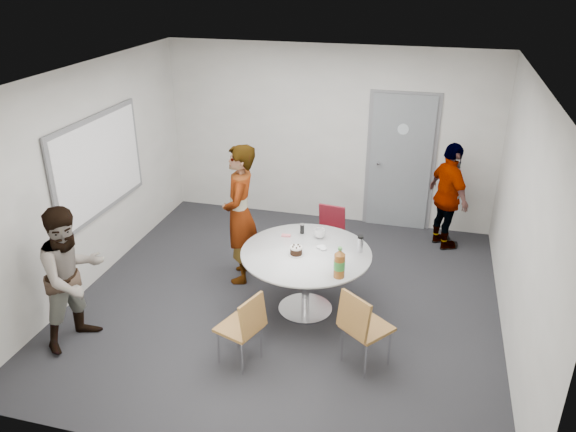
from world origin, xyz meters
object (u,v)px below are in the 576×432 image
(table, at_px, (308,261))
(chair_near_right, at_px, (361,323))
(person_right, at_px, (448,197))
(whiteboard, at_px, (99,165))
(chair_far, at_px, (329,229))
(person_main, at_px, (240,214))
(chair_near_left, at_px, (245,324))
(person_left, at_px, (72,277))
(door, at_px, (400,163))

(table, bearing_deg, chair_near_right, -49.16)
(person_right, bearing_deg, table, 113.54)
(chair_near_right, bearing_deg, whiteboard, -161.28)
(whiteboard, bearing_deg, person_right, 22.22)
(chair_far, bearing_deg, chair_near_right, 116.08)
(chair_far, distance_m, person_right, 1.76)
(whiteboard, height_order, chair_far, whiteboard)
(whiteboard, relative_size, person_main, 1.06)
(table, xyz_separation_m, chair_near_left, (-0.40, -1.09, -0.18))
(table, bearing_deg, person_left, -152.94)
(person_right, bearing_deg, chair_near_right, 134.35)
(table, height_order, chair_near_right, table)
(person_left, distance_m, person_right, 4.98)
(door, xyz_separation_m, whiteboard, (-3.56, -2.28, 0.42))
(whiteboard, relative_size, chair_far, 2.40)
(whiteboard, relative_size, person_right, 1.23)
(person_left, bearing_deg, chair_near_left, -66.91)
(whiteboard, bearing_deg, person_main, 5.96)
(person_left, relative_size, person_right, 1.02)
(whiteboard, xyz_separation_m, person_right, (4.28, 1.75, -0.68))
(chair_near_left, xyz_separation_m, person_right, (1.91, 3.19, 0.28))
(chair_near_right, bearing_deg, chair_near_left, -130.04)
(whiteboard, xyz_separation_m, chair_near_right, (3.49, -1.19, -0.92))
(table, relative_size, person_left, 0.94)
(table, height_order, chair_near_left, table)
(table, relative_size, chair_near_left, 1.84)
(table, relative_size, chair_near_right, 1.71)
(table, distance_m, chair_far, 1.27)
(person_main, bearing_deg, door, 127.94)
(table, distance_m, person_left, 2.54)
(door, height_order, chair_near_right, door)
(chair_near_right, height_order, chair_far, chair_near_right)
(table, height_order, person_right, person_right)
(chair_near_left, relative_size, person_right, 0.52)
(chair_near_left, relative_size, person_main, 0.45)
(chair_near_right, bearing_deg, chair_far, 146.54)
(table, distance_m, person_main, 1.15)
(table, xyz_separation_m, person_right, (1.52, 2.10, 0.10))
(person_main, relative_size, person_right, 1.16)
(chair_near_left, xyz_separation_m, person_left, (-1.86, -0.06, 0.30))
(door, height_order, person_main, door)
(whiteboard, height_order, person_main, whiteboard)
(door, distance_m, person_left, 4.87)
(whiteboard, height_order, person_right, whiteboard)
(person_left, bearing_deg, person_right, -28.13)
(door, relative_size, chair_far, 2.67)
(door, distance_m, person_main, 2.76)
(whiteboard, relative_size, table, 1.28)
(chair_near_left, xyz_separation_m, chair_near_right, (1.12, 0.25, 0.04))
(chair_near_right, bearing_deg, person_main, 179.00)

